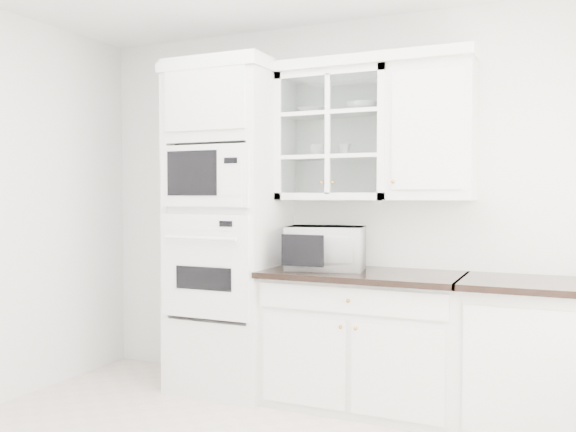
% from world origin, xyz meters
% --- Properties ---
extents(room_shell, '(4.00, 3.50, 2.70)m').
position_xyz_m(room_shell, '(0.00, 0.43, 1.78)').
color(room_shell, white).
rests_on(room_shell, ground).
extents(oven_column, '(0.76, 0.68, 2.40)m').
position_xyz_m(oven_column, '(-0.75, 1.42, 1.20)').
color(oven_column, white).
rests_on(oven_column, ground).
extents(base_cabinet_run, '(1.32, 0.67, 0.92)m').
position_xyz_m(base_cabinet_run, '(0.28, 1.45, 0.46)').
color(base_cabinet_run, white).
rests_on(base_cabinet_run, ground).
extents(extra_base_cabinet, '(0.72, 0.67, 0.92)m').
position_xyz_m(extra_base_cabinet, '(1.28, 1.45, 0.46)').
color(extra_base_cabinet, white).
rests_on(extra_base_cabinet, ground).
extents(upper_cabinet_glass, '(0.80, 0.33, 0.90)m').
position_xyz_m(upper_cabinet_glass, '(0.03, 1.58, 1.85)').
color(upper_cabinet_glass, white).
rests_on(upper_cabinet_glass, room_shell).
extents(upper_cabinet_solid, '(0.55, 0.33, 0.90)m').
position_xyz_m(upper_cabinet_solid, '(0.71, 1.58, 1.85)').
color(upper_cabinet_solid, white).
rests_on(upper_cabinet_solid, room_shell).
extents(crown_molding, '(2.14, 0.38, 0.07)m').
position_xyz_m(crown_molding, '(-0.07, 1.56, 2.33)').
color(crown_molding, white).
rests_on(crown_molding, room_shell).
extents(countertop_microwave, '(0.59, 0.52, 0.30)m').
position_xyz_m(countertop_microwave, '(0.01, 1.44, 1.07)').
color(countertop_microwave, white).
rests_on(countertop_microwave, base_cabinet_run).
extents(bowl_a, '(0.22, 0.22, 0.05)m').
position_xyz_m(bowl_a, '(-0.16, 1.60, 2.04)').
color(bowl_a, white).
rests_on(bowl_a, upper_cabinet_glass).
extents(bowl_b, '(0.27, 0.27, 0.07)m').
position_xyz_m(bowl_b, '(0.22, 1.59, 2.04)').
color(bowl_b, white).
rests_on(bowl_b, upper_cabinet_glass).
extents(cup_a, '(0.13, 0.13, 0.09)m').
position_xyz_m(cup_a, '(-0.10, 1.58, 1.75)').
color(cup_a, white).
rests_on(cup_a, upper_cabinet_glass).
extents(cup_b, '(0.10, 0.10, 0.08)m').
position_xyz_m(cup_b, '(0.10, 1.57, 1.75)').
color(cup_b, white).
rests_on(cup_b, upper_cabinet_glass).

